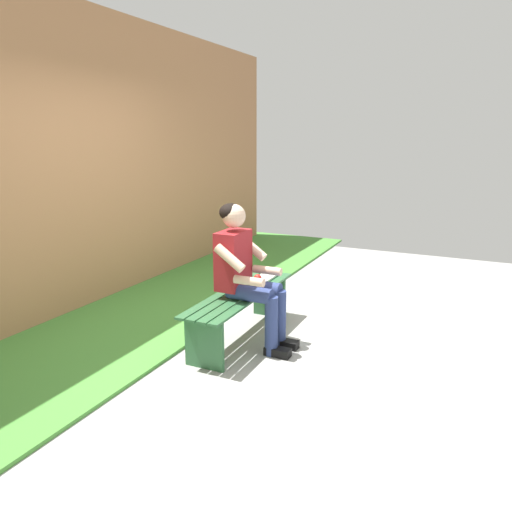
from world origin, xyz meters
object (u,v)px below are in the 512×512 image
bench_near (241,304)px  apple (258,278)px  book_open (268,276)px  person_seated (246,270)px

bench_near → apple: size_ratio=19.78×
apple → book_open: size_ratio=0.19×
bench_near → book_open: book_open is taller
bench_near → book_open: 0.55m
book_open → apple: bearing=-5.4°
book_open → bench_near: bearing=-2.4°
bench_near → person_seated: person_seated is taller
person_seated → apple: size_ratio=16.15×
apple → book_open: bearing=175.2°
apple → book_open: 0.19m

